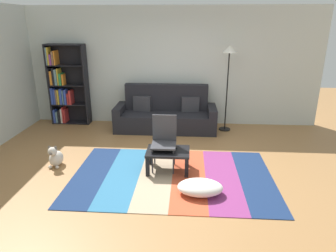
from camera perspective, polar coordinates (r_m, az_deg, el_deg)
The scene contains 11 objects.
ground_plane at distance 5.15m, azimuth -0.80°, elevation -8.10°, with size 14.00×14.00×0.00m, color #9E7042.
back_wall at distance 7.20m, azimuth 0.85°, elevation 11.07°, with size 6.80×0.10×2.70m, color silver.
rug at distance 4.92m, azimuth 0.82°, elevation -9.46°, with size 3.17×2.05×0.01m.
couch at distance 6.91m, azimuth -0.42°, elevation 2.11°, with size 2.26×0.80×1.00m.
bookshelf at distance 7.62m, azimuth -18.97°, elevation 6.96°, with size 0.90×0.28×1.87m.
coffee_table at distance 4.97m, azimuth -0.00°, elevation -5.31°, with size 0.70×0.50×0.36m.
pouf at distance 4.43m, azimuth 6.07°, elevation -11.41°, with size 0.65×0.43×0.20m, color white.
dog at distance 5.54m, azimuth -20.40°, elevation -5.53°, with size 0.22×0.35×0.40m.
standing_lamp at distance 6.73m, azimuth 11.39°, elevation 11.97°, with size 0.32×0.32×1.87m.
tv_remote at distance 4.96m, azimuth 1.03°, elevation -4.41°, with size 0.04×0.15×0.02m, color black.
folding_chair at distance 5.01m, azimuth -0.75°, elevation -2.21°, with size 0.40×0.40×0.90m.
Camera 1 is at (0.39, -4.57, 2.35)m, focal length 32.41 mm.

